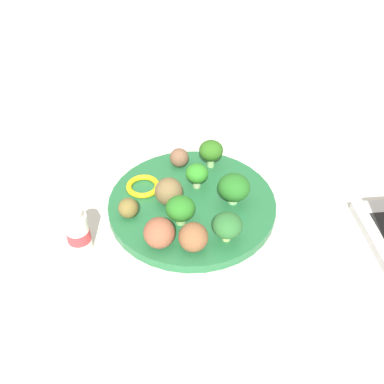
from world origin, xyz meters
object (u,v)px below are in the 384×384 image
Objects in this scene: plate at (192,204)px; knife at (282,151)px; pepper_ring_front_right at (143,186)px; fork at (297,159)px; meatball_mid_right at (179,158)px; meatball_near_rim at (128,208)px; broccoli_floret_back_left at (234,188)px; meatball_center at (169,192)px; meatball_front_left at (159,233)px; broccoli_floret_front_right at (227,225)px; yogurt_bottle at (78,232)px; broccoli_floret_near_rim at (197,174)px; broccoli_floret_far_rim at (180,209)px; meatball_mid_left at (193,237)px; napkin at (292,155)px; broccoli_floret_front_left at (211,151)px.

plate is 1.92× the size of knife.
knife is at bearing 163.45° from pepper_ring_front_right.
meatball_mid_right is at bearing -33.99° from fork.
broccoli_floret_back_left is at bearing 149.07° from meatball_near_rim.
meatball_center reaches higher than meatball_near_rim.
meatball_center is 0.27m from knife.
meatball_front_left is 0.19m from meatball_mid_right.
broccoli_floret_front_right is at bearing 37.77° from broccoli_floret_back_left.
pepper_ring_front_right is 0.15m from yogurt_bottle.
meatball_near_rim is 0.15m from meatball_mid_right.
meatball_near_rim is at bearing -8.31° from broccoli_floret_near_rim.
yogurt_bottle is at bearing -21.34° from broccoli_floret_back_left.
fork is (-0.18, -0.01, -0.04)m from broccoli_floret_back_left.
broccoli_floret_far_rim is 0.16m from yogurt_bottle.
broccoli_floret_far_rim is at bearing 127.71° from meatball_near_rim.
pepper_ring_front_right is at bearing -16.55° from knife.
meatball_mid_right is (-0.15, -0.05, 0.00)m from meatball_near_rim.
meatball_near_rim is (0.03, -0.12, -0.01)m from meatball_mid_left.
yogurt_bottle is at bearing 13.30° from pepper_ring_front_right.
pepper_ring_front_right is 0.34× the size of napkin.
pepper_ring_front_right is at bearing -13.62° from broccoli_floret_front_left.
meatball_center is 0.09m from meatball_front_left.
broccoli_floret_front_left is at bearing 136.38° from meatball_mid_right.
broccoli_floret_far_rim is at bearing -2.47° from fork.
knife is (-0.33, 0.04, -0.02)m from meatball_near_rim.
meatball_front_left is (0.19, 0.09, -0.01)m from broccoli_floret_front_left.
meatball_front_left is (0.13, 0.06, -0.00)m from broccoli_floret_near_rim.
meatball_mid_right is 0.24m from yogurt_bottle.
meatball_center is (0.01, -0.12, -0.01)m from broccoli_floret_front_right.
broccoli_floret_front_right reaches higher than meatball_center.
pepper_ring_front_right is at bearing -23.19° from fork.
knife is (-0.20, 0.02, -0.04)m from broccoli_floret_near_rim.
broccoli_floret_front_left is (-0.11, -0.15, 0.00)m from broccoli_floret_front_right.
napkin is (-0.34, 0.06, -0.03)m from meatball_near_rim.
meatball_front_left is at bearing 0.27° from fork.
meatball_front_left is at bearing 14.48° from broccoli_floret_far_rim.
meatball_center is at bearing 171.98° from yogurt_bottle.
broccoli_floret_near_rim is 0.22m from napkin.
broccoli_floret_back_left reaches higher than napkin.
broccoli_floret_near_rim is at bearing -111.97° from broccoli_floret_front_right.
meatball_center is at bearing -13.03° from fork.
meatball_mid_left is 0.20m from meatball_mid_right.
knife is at bearing 174.61° from meatball_center.
meatball_mid_right is (-0.09, -0.11, -0.01)m from broccoli_floret_far_rim.
meatball_mid_left is (0.02, 0.05, -0.01)m from broccoli_floret_far_rim.
yogurt_bottle reaches higher than meatball_mid_right.
meatball_center is at bearing 39.84° from meatball_mid_right.
plate is 0.09m from pepper_ring_front_right.
broccoli_floret_front_left is at bearing -155.70° from broccoli_floret_near_rim.
broccoli_floret_far_rim is at bearing -165.52° from meatball_front_left.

